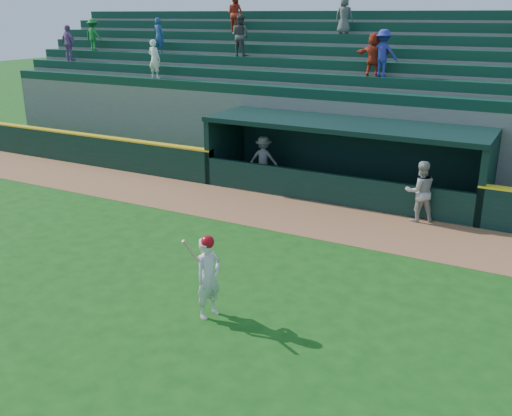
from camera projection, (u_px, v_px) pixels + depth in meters
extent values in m
plane|color=#164B12|center=(223.00, 281.00, 13.14)|extent=(120.00, 120.00, 0.00)
cube|color=#905C39|center=(308.00, 218.00, 17.21)|extent=(40.00, 3.00, 0.01)
cube|color=black|center=(56.00, 145.00, 23.93)|extent=(15.50, 0.30, 1.20)
cube|color=yellow|center=(55.00, 131.00, 23.73)|extent=(15.50, 0.32, 0.06)
imported|color=#A6A6A1|center=(420.00, 191.00, 16.68)|extent=(1.12, 1.05, 1.83)
imported|color=#A6A7A1|center=(263.00, 159.00, 20.84)|extent=(1.17, 0.83, 1.65)
cube|color=slate|center=(341.00, 193.00, 19.54)|extent=(9.00, 2.60, 0.04)
cube|color=black|center=(226.00, 147.00, 21.25)|extent=(0.20, 2.60, 2.30)
cube|color=black|center=(488.00, 179.00, 17.09)|extent=(0.20, 2.60, 2.30)
cube|color=black|center=(355.00, 153.00, 20.25)|extent=(9.40, 0.20, 2.30)
cube|color=black|center=(344.00, 125.00, 18.78)|extent=(9.40, 2.80, 0.16)
cube|color=black|center=(328.00, 189.00, 18.37)|extent=(9.00, 0.16, 1.00)
cube|color=brown|center=(349.00, 181.00, 20.13)|extent=(8.40, 0.45, 0.10)
cube|color=slate|center=(361.00, 142.00, 20.59)|extent=(34.00, 0.85, 2.91)
cube|color=#0F3828|center=(362.00, 97.00, 19.96)|extent=(34.00, 0.60, 0.36)
cube|color=slate|center=(368.00, 132.00, 21.23)|extent=(34.00, 0.85, 3.36)
cube|color=#0F3828|center=(371.00, 81.00, 20.53)|extent=(34.00, 0.60, 0.36)
cube|color=slate|center=(376.00, 122.00, 21.86)|extent=(34.00, 0.85, 3.81)
cube|color=#0F3828|center=(379.00, 67.00, 21.09)|extent=(34.00, 0.60, 0.36)
cube|color=slate|center=(383.00, 113.00, 22.49)|extent=(34.00, 0.85, 4.26)
cube|color=#0F3828|center=(386.00, 53.00, 21.65)|extent=(34.00, 0.60, 0.36)
cube|color=slate|center=(389.00, 104.00, 23.13)|extent=(34.00, 0.85, 4.71)
cube|color=#0F3828|center=(393.00, 40.00, 22.21)|extent=(34.00, 0.60, 0.36)
cube|color=slate|center=(395.00, 96.00, 23.76)|extent=(34.00, 0.85, 5.16)
cube|color=#0F3828|center=(400.00, 27.00, 22.77)|extent=(34.00, 0.60, 0.36)
cube|color=slate|center=(401.00, 89.00, 24.40)|extent=(34.00, 0.85, 5.61)
cube|color=#0F3828|center=(406.00, 15.00, 23.33)|extent=(34.00, 0.60, 0.36)
cube|color=slate|center=(405.00, 87.00, 24.87)|extent=(34.50, 0.30, 5.61)
imported|color=#B6301C|center=(374.00, 55.00, 20.22)|extent=(1.43, 0.55, 1.51)
imported|color=navy|center=(159.00, 35.00, 25.37)|extent=(0.58, 0.41, 1.52)
imported|color=#444444|center=(240.00, 36.00, 23.46)|extent=(0.86, 0.70, 1.65)
imported|color=#1A782F|center=(93.00, 35.00, 27.14)|extent=(1.00, 0.65, 1.47)
imported|color=#8E5FA2|center=(69.00, 43.00, 26.92)|extent=(0.99, 0.49, 1.63)
imported|color=white|center=(154.00, 59.00, 23.78)|extent=(0.58, 0.39, 1.57)
imported|color=red|center=(235.00, 14.00, 25.15)|extent=(0.82, 0.66, 1.57)
imported|color=#283095|center=(383.00, 53.00, 20.05)|extent=(1.06, 0.62, 1.62)
imported|color=#525252|center=(344.00, 15.00, 22.87)|extent=(0.76, 0.55, 1.43)
imported|color=silver|center=(209.00, 278.00, 11.37)|extent=(0.54, 0.70, 1.68)
sphere|color=#AD0913|center=(207.00, 242.00, 11.12)|extent=(0.27, 0.27, 0.27)
cylinder|color=#D1BC86|center=(194.00, 255.00, 11.10)|extent=(0.26, 0.49, 0.76)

